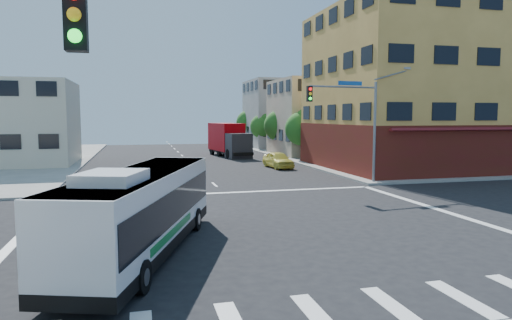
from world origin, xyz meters
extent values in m
plane|color=black|center=(0.00, 0.00, 0.00)|extent=(120.00, 120.00, 0.00)
cube|color=gray|center=(35.00, 35.00, 0.07)|extent=(50.00, 50.00, 0.15)
cube|color=gold|center=(20.00, 18.50, 7.00)|extent=(18.00, 15.00, 14.00)
cube|color=#561613|center=(20.00, 18.50, 2.00)|extent=(18.09, 15.08, 4.00)
cube|color=maroon|center=(20.00, 11.40, 3.60)|extent=(16.00, 1.60, 0.51)
cube|color=tan|center=(17.00, 34.00, 4.50)|extent=(12.00, 10.00, 9.00)
cube|color=#9C9B97|center=(17.00, 48.00, 5.00)|extent=(12.00, 10.00, 10.00)
cube|color=beige|center=(-17.00, 30.00, 4.00)|extent=(12.00, 10.00, 8.00)
cylinder|color=slate|center=(10.80, 10.80, 3.50)|extent=(0.18, 0.18, 7.00)
cylinder|color=slate|center=(8.30, 10.55, 6.60)|extent=(5.01, 0.62, 0.12)
cube|color=black|center=(5.80, 10.30, 6.10)|extent=(0.32, 0.30, 1.00)
sphere|color=#FF0C0C|center=(5.80, 10.13, 6.40)|extent=(0.20, 0.20, 0.20)
sphere|color=yellow|center=(5.80, 10.13, 6.10)|extent=(0.20, 0.20, 0.20)
sphere|color=#19FF33|center=(5.80, 10.13, 5.80)|extent=(0.20, 0.20, 0.20)
cube|color=#154D95|center=(8.80, 10.60, 6.85)|extent=(1.80, 0.22, 0.28)
cube|color=gray|center=(13.30, 11.05, 8.00)|extent=(0.50, 0.22, 0.14)
cube|color=black|center=(-5.80, -10.30, 6.10)|extent=(0.32, 0.30, 1.00)
sphere|color=yellow|center=(-5.80, -10.47, 6.10)|extent=(0.20, 0.20, 0.20)
sphere|color=#19FF33|center=(-5.80, -10.47, 5.80)|extent=(0.20, 0.20, 0.20)
cylinder|color=#352013|center=(11.80, 28.00, 0.96)|extent=(0.28, 0.28, 1.92)
sphere|color=#1E5719|center=(11.80, 28.00, 3.37)|extent=(3.60, 3.60, 3.60)
sphere|color=#1E5719|center=(12.20, 27.70, 4.27)|extent=(2.52, 2.52, 2.52)
cylinder|color=#352013|center=(11.80, 36.00, 1.00)|extent=(0.28, 0.28, 1.99)
sphere|color=#1E5719|center=(11.80, 36.00, 3.51)|extent=(3.80, 3.80, 3.80)
sphere|color=#1E5719|center=(12.20, 35.70, 4.46)|extent=(2.66, 2.66, 2.66)
cylinder|color=#352013|center=(11.80, 44.00, 0.94)|extent=(0.28, 0.28, 1.89)
sphere|color=#1E5719|center=(11.80, 44.00, 3.25)|extent=(3.40, 3.40, 3.40)
sphere|color=#1E5719|center=(12.20, 43.70, 4.10)|extent=(2.38, 2.38, 2.38)
cylinder|color=#352013|center=(11.80, 52.00, 1.01)|extent=(0.28, 0.28, 2.03)
sphere|color=#1E5719|center=(11.80, 52.00, 3.63)|extent=(4.00, 4.00, 4.00)
sphere|color=#1E5719|center=(12.20, 51.70, 4.63)|extent=(2.80, 2.80, 2.80)
cube|color=black|center=(-4.85, -2.09, 0.48)|extent=(5.57, 10.75, 0.40)
cube|color=silver|center=(-4.85, -2.09, 1.56)|extent=(5.55, 10.73, 2.51)
cube|color=black|center=(-4.85, -2.09, 1.72)|extent=(5.49, 10.44, 1.10)
cube|color=black|center=(-3.15, 2.85, 1.63)|extent=(1.97, 0.72, 1.19)
cube|color=#E5590C|center=(-3.14, 2.88, 2.51)|extent=(1.61, 0.59, 0.25)
cube|color=silver|center=(-4.85, -2.09, 2.77)|extent=(5.44, 10.51, 0.11)
cube|color=silver|center=(-5.71, -4.59, 2.98)|extent=(2.12, 2.34, 0.32)
cube|color=#0F7031|center=(-6.07, -2.14, 0.92)|extent=(1.59, 4.59, 0.25)
cube|color=#0F7031|center=(-3.92, -2.88, 0.92)|extent=(1.59, 4.59, 0.25)
cylinder|color=black|center=(-4.75, 1.45, 0.46)|extent=(0.55, 0.95, 0.92)
cylinder|color=#99999E|center=(-4.87, 1.49, 0.46)|extent=(0.18, 0.44, 0.46)
cylinder|color=black|center=(-2.76, 0.76, 0.46)|extent=(0.55, 0.95, 0.92)
cylinder|color=#99999E|center=(-2.64, 0.72, 0.46)|extent=(0.18, 0.44, 0.46)
cylinder|color=black|center=(-6.94, -4.95, 0.46)|extent=(0.55, 0.95, 0.92)
cylinder|color=#99999E|center=(-7.06, -4.91, 0.46)|extent=(0.18, 0.44, 0.46)
cylinder|color=black|center=(-4.95, -5.63, 0.46)|extent=(0.55, 0.95, 0.92)
cylinder|color=#99999E|center=(-4.84, -5.67, 0.46)|extent=(0.18, 0.44, 0.46)
cube|color=#232328|center=(5.73, 31.68, 1.39)|extent=(2.81, 2.72, 2.78)
cube|color=black|center=(5.90, 30.68, 1.82)|extent=(2.23, 0.44, 1.07)
cube|color=#AD0008|center=(5.08, 35.70, 2.25)|extent=(3.50, 6.33, 3.21)
cube|color=black|center=(5.29, 34.43, 0.59)|extent=(3.69, 8.84, 0.32)
cylinder|color=black|center=(4.59, 31.71, 0.54)|extent=(0.47, 1.11, 1.07)
cylinder|color=black|center=(6.81, 32.07, 0.54)|extent=(0.47, 1.11, 1.07)
cylinder|color=black|center=(4.09, 34.78, 0.54)|extent=(0.47, 1.11, 1.07)
cylinder|color=black|center=(6.31, 35.14, 0.54)|extent=(0.47, 1.11, 1.07)
cylinder|color=black|center=(3.67, 37.42, 0.54)|extent=(0.47, 1.11, 1.07)
cylinder|color=black|center=(5.89, 37.78, 0.54)|extent=(0.47, 1.11, 1.07)
imported|color=#E2D44D|center=(7.23, 21.71, 0.74)|extent=(2.11, 4.46, 1.47)
camera|label=1|loc=(-4.94, -17.59, 4.65)|focal=32.00mm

